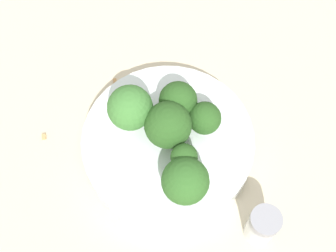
# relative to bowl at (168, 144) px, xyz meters

# --- Properties ---
(ground_plane) EXTENTS (3.00, 3.00, 0.00)m
(ground_plane) POSITION_rel_bowl_xyz_m (0.00, 0.00, -0.02)
(ground_plane) COLOR beige
(bowl) EXTENTS (0.22, 0.22, 0.03)m
(bowl) POSITION_rel_bowl_xyz_m (0.00, 0.00, 0.00)
(bowl) COLOR silver
(bowl) RESTS_ON ground_plane
(broccoli_floret_0) EXTENTS (0.06, 0.06, 0.07)m
(broccoli_floret_0) POSITION_rel_bowl_xyz_m (-0.00, 0.00, 0.05)
(broccoli_floret_0) COLOR #84AD66
(broccoli_floret_0) RESTS_ON bowl
(broccoli_floret_1) EXTENTS (0.04, 0.04, 0.05)m
(broccoli_floret_1) POSITION_rel_bowl_xyz_m (-0.03, 0.04, 0.04)
(broccoli_floret_1) COLOR #8EB770
(broccoli_floret_1) RESTS_ON bowl
(broccoli_floret_2) EXTENTS (0.06, 0.06, 0.06)m
(broccoli_floret_2) POSITION_rel_bowl_xyz_m (0.06, 0.04, 0.05)
(broccoli_floret_2) COLOR #84AD66
(broccoli_floret_2) RESTS_ON bowl
(broccoli_floret_3) EXTENTS (0.05, 0.05, 0.06)m
(broccoli_floret_3) POSITION_rel_bowl_xyz_m (-0.04, 0.00, 0.05)
(broccoli_floret_3) COLOR #84AD66
(broccoli_floret_3) RESTS_ON bowl
(broccoli_floret_4) EXTENTS (0.06, 0.06, 0.07)m
(broccoli_floret_4) POSITION_rel_bowl_xyz_m (-0.01, -0.05, 0.06)
(broccoli_floret_4) COLOR #8EB770
(broccoli_floret_4) RESTS_ON bowl
(broccoli_floret_5) EXTENTS (0.03, 0.03, 0.05)m
(broccoli_floret_5) POSITION_rel_bowl_xyz_m (0.03, 0.03, 0.05)
(broccoli_floret_5) COLOR #84AD66
(broccoli_floret_5) RESTS_ON bowl
(pepper_shaker) EXTENTS (0.04, 0.04, 0.06)m
(pepper_shaker) POSITION_rel_bowl_xyz_m (0.07, 0.14, 0.01)
(pepper_shaker) COLOR silver
(pepper_shaker) RESTS_ON ground_plane
(almond_crumb_0) EXTENTS (0.01, 0.01, 0.01)m
(almond_crumb_0) POSITION_rel_bowl_xyz_m (0.04, -0.17, -0.01)
(almond_crumb_0) COLOR tan
(almond_crumb_0) RESTS_ON ground_plane
(almond_crumb_1) EXTENTS (0.01, 0.01, 0.01)m
(almond_crumb_1) POSITION_rel_bowl_xyz_m (-0.08, -0.11, -0.01)
(almond_crumb_1) COLOR #AD7F4C
(almond_crumb_1) RESTS_ON ground_plane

